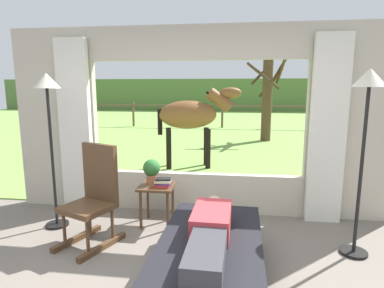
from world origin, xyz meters
TOP-DOWN VIEW (x-y plane):
  - back_wall_with_window at (0.00, 2.26)m, footprint 5.20×0.12m
  - curtain_panel_left at (-1.69, 2.12)m, footprint 0.44×0.10m
  - curtain_panel_right at (1.69, 2.12)m, footprint 0.44×0.10m
  - outdoor_pasture_lawn at (0.00, 13.16)m, footprint 36.00×21.68m
  - distant_hill_ridge at (0.00, 23.00)m, footprint 36.00×2.00m
  - recliner_sofa at (0.33, 0.56)m, footprint 0.95×1.73m
  - reclining_person at (0.33, 0.51)m, footprint 0.36×1.43m
  - rocking_chair at (-1.02, 1.18)m, footprint 0.68×0.80m
  - side_table at (-0.44, 1.73)m, footprint 0.44×0.44m
  - potted_plant at (-0.52, 1.79)m, footprint 0.22×0.22m
  - book_stack at (-0.35, 1.68)m, footprint 0.21×0.16m
  - floor_lamp_left at (-1.70, 1.52)m, footprint 0.32×0.32m
  - floor_lamp_right at (1.80, 1.27)m, footprint 0.32×0.32m
  - horse at (-0.39, 4.72)m, footprint 1.82×0.81m
  - pasture_tree at (1.57, 8.58)m, footprint 1.31×1.28m
  - pasture_fence_line at (0.00, 11.87)m, footprint 16.10×0.10m

SIDE VIEW (x-z plane):
  - outdoor_pasture_lawn at x=0.00m, z-range 0.00..0.02m
  - recliner_sofa at x=0.33m, z-range 0.01..0.43m
  - side_table at x=-0.44m, z-range 0.17..0.69m
  - reclining_person at x=0.33m, z-range 0.41..0.63m
  - rocking_chair at x=-1.02m, z-range -0.01..1.11m
  - book_stack at x=-0.35m, z-range 0.52..0.63m
  - potted_plant at x=-0.52m, z-range 0.54..0.86m
  - pasture_fence_line at x=0.00m, z-range 0.19..1.29m
  - horse at x=-0.39m, z-range 0.29..2.02m
  - curtain_panel_left at x=-1.69m, z-range 0.00..2.40m
  - curtain_panel_right at x=1.69m, z-range 0.00..2.40m
  - distant_hill_ridge at x=0.00m, z-range 0.00..2.40m
  - back_wall_with_window at x=0.00m, z-range -0.03..2.52m
  - pasture_tree at x=1.57m, z-range 0.11..2.80m
  - floor_lamp_left at x=-1.70m, z-range 0.59..2.50m
  - floor_lamp_right at x=1.80m, z-range 0.59..2.52m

